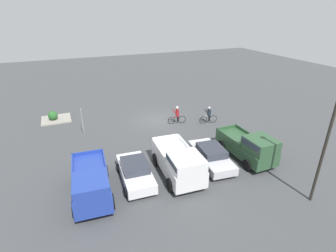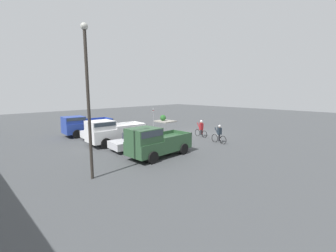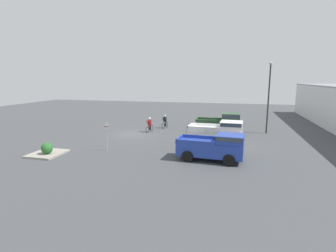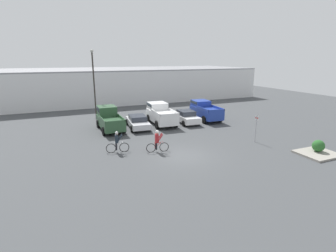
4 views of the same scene
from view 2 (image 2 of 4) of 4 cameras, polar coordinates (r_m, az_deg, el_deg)
ground_plane at (r=25.55m, az=7.74°, el=-1.78°), size 80.00×80.00×0.00m
pickup_truck_0 at (r=15.96m, az=-3.36°, el=-3.98°), size 2.22×5.00×2.22m
sedan_0 at (r=18.59m, az=-7.59°, el=-3.67°), size 2.33×4.76×1.32m
pickup_truck_1 at (r=20.45m, az=-13.82°, el=-1.34°), size 2.55×5.19×2.20m
sedan_1 at (r=23.25m, az=-15.82°, el=-1.31°), size 2.14×4.36×1.42m
pickup_truck_2 at (r=25.38m, az=-20.35°, el=0.22°), size 2.52×5.06×2.10m
cyclist_0 at (r=23.35m, az=8.41°, el=-0.59°), size 1.76×0.53×1.77m
cyclist_1 at (r=20.87m, az=12.87°, el=-2.01°), size 1.75×0.52×1.71m
fire_lane_sign at (r=29.91m, az=-3.73°, el=2.71°), size 0.06×0.30×2.46m
lamppost at (r=12.30m, az=-19.69°, el=7.99°), size 0.36×0.36×8.01m
curb_island at (r=34.61m, az=-0.75°, el=1.22°), size 2.77×2.44×0.15m
shrub at (r=34.57m, az=-1.26°, el=2.09°), size 0.90×0.90×0.90m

